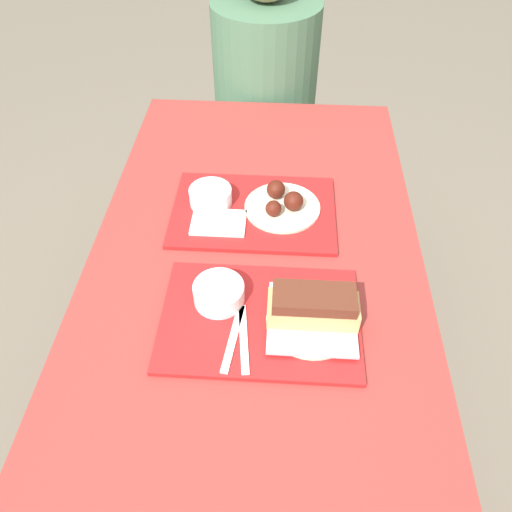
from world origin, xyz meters
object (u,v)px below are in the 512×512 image
(tray_near, at_px, (260,319))
(bowl_coleslaw_near, at_px, (219,292))
(tray_far, at_px, (254,211))
(bowl_coleslaw_far, at_px, (211,195))
(brisket_sandwich_plate, at_px, (313,311))
(wings_plate_far, at_px, (282,203))
(person_seated_across, at_px, (266,69))

(tray_near, distance_m, bowl_coleslaw_near, 0.11)
(tray_far, xyz_separation_m, bowl_coleslaw_far, (-0.12, 0.02, 0.03))
(brisket_sandwich_plate, distance_m, wings_plate_far, 0.38)
(wings_plate_far, bearing_deg, person_seated_across, 95.94)
(tray_near, relative_size, tray_far, 1.00)
(tray_near, xyz_separation_m, person_seated_across, (-0.04, 1.15, 0.01))
(tray_near, height_order, bowl_coleslaw_near, bowl_coleslaw_near)
(brisket_sandwich_plate, bearing_deg, person_seated_across, 97.57)
(tray_near, xyz_separation_m, bowl_coleslaw_near, (-0.09, 0.04, 0.03))
(person_seated_across, bearing_deg, bowl_coleslaw_far, -98.00)
(tray_near, xyz_separation_m, brisket_sandwich_plate, (0.11, -0.01, 0.04))
(person_seated_across, bearing_deg, brisket_sandwich_plate, -82.43)
(brisket_sandwich_plate, bearing_deg, wings_plate_far, 101.01)
(tray_near, relative_size, wings_plate_far, 2.15)
(bowl_coleslaw_near, height_order, wings_plate_far, wings_plate_far)
(tray_near, bearing_deg, person_seated_across, 92.16)
(tray_far, height_order, wings_plate_far, wings_plate_far)
(brisket_sandwich_plate, distance_m, person_seated_across, 1.17)
(brisket_sandwich_plate, xyz_separation_m, wings_plate_far, (-0.07, 0.37, -0.02))
(bowl_coleslaw_near, relative_size, bowl_coleslaw_far, 1.00)
(bowl_coleslaw_far, distance_m, person_seated_across, 0.79)
(tray_near, bearing_deg, brisket_sandwich_plate, -2.88)
(wings_plate_far, bearing_deg, bowl_coleslaw_near, -112.42)
(wings_plate_far, height_order, person_seated_across, person_seated_across)
(bowl_coleslaw_near, bearing_deg, bowl_coleslaw_far, 100.21)
(tray_far, height_order, brisket_sandwich_plate, brisket_sandwich_plate)
(brisket_sandwich_plate, xyz_separation_m, bowl_coleslaw_far, (-0.26, 0.38, -0.01))
(bowl_coleslaw_near, distance_m, brisket_sandwich_plate, 0.21)
(bowl_coleslaw_near, bearing_deg, brisket_sandwich_plate, -13.32)
(tray_near, xyz_separation_m, wings_plate_far, (0.04, 0.36, 0.02))
(tray_near, distance_m, tray_far, 0.35)
(tray_near, xyz_separation_m, tray_far, (-0.04, 0.35, 0.00))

